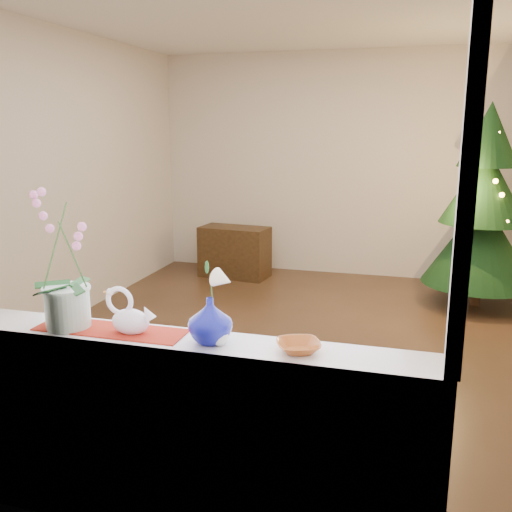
{
  "coord_description": "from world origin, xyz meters",
  "views": [
    {
      "loc": [
        0.92,
        -4.53,
        1.82
      ],
      "look_at": [
        0.03,
        -1.4,
        1.08
      ],
      "focal_mm": 40.0,
      "sensor_mm": 36.0,
      "label": 1
    }
  ],
  "objects_px": {
    "orchid_pot": "(64,260)",
    "side_table": "(235,252)",
    "xmas_tree": "(483,207)",
    "swan": "(130,312)",
    "paperweight": "(220,337)",
    "blue_vase": "(210,317)",
    "amber_dish": "(298,347)"
  },
  "relations": [
    {
      "from": "paperweight",
      "to": "side_table",
      "type": "height_order",
      "value": "paperweight"
    },
    {
      "from": "blue_vase",
      "to": "amber_dish",
      "type": "distance_m",
      "value": 0.39
    },
    {
      "from": "amber_dish",
      "to": "swan",
      "type": "bearing_deg",
      "value": 179.77
    },
    {
      "from": "xmas_tree",
      "to": "orchid_pot",
      "type": "bearing_deg",
      "value": -118.57
    },
    {
      "from": "amber_dish",
      "to": "side_table",
      "type": "bearing_deg",
      "value": 111.22
    },
    {
      "from": "paperweight",
      "to": "blue_vase",
      "type": "bearing_deg",
      "value": 154.69
    },
    {
      "from": "amber_dish",
      "to": "xmas_tree",
      "type": "relative_size",
      "value": 0.07
    },
    {
      "from": "orchid_pot",
      "to": "blue_vase",
      "type": "distance_m",
      "value": 0.72
    },
    {
      "from": "orchid_pot",
      "to": "side_table",
      "type": "relative_size",
      "value": 0.77
    },
    {
      "from": "blue_vase",
      "to": "side_table",
      "type": "xyz_separation_m",
      "value": [
        -1.31,
        4.36,
        -0.72
      ]
    },
    {
      "from": "swan",
      "to": "xmas_tree",
      "type": "relative_size",
      "value": 0.12
    },
    {
      "from": "xmas_tree",
      "to": "swan",
      "type": "bearing_deg",
      "value": -115.0
    },
    {
      "from": "side_table",
      "to": "blue_vase",
      "type": "bearing_deg",
      "value": -66.82
    },
    {
      "from": "blue_vase",
      "to": "amber_dish",
      "type": "xyz_separation_m",
      "value": [
        0.38,
        -0.0,
        -0.09
      ]
    },
    {
      "from": "orchid_pot",
      "to": "side_table",
      "type": "distance_m",
      "value": 4.5
    },
    {
      "from": "swan",
      "to": "blue_vase",
      "type": "distance_m",
      "value": 0.38
    },
    {
      "from": "orchid_pot",
      "to": "blue_vase",
      "type": "relative_size",
      "value": 2.8
    },
    {
      "from": "paperweight",
      "to": "xmas_tree",
      "type": "xyz_separation_m",
      "value": [
        1.41,
        3.96,
        0.07
      ]
    },
    {
      "from": "swan",
      "to": "amber_dish",
      "type": "height_order",
      "value": "swan"
    },
    {
      "from": "orchid_pot",
      "to": "swan",
      "type": "height_order",
      "value": "orchid_pot"
    },
    {
      "from": "swan",
      "to": "amber_dish",
      "type": "relative_size",
      "value": 1.55
    },
    {
      "from": "blue_vase",
      "to": "xmas_tree",
      "type": "bearing_deg",
      "value": 69.68
    },
    {
      "from": "blue_vase",
      "to": "side_table",
      "type": "distance_m",
      "value": 4.61
    },
    {
      "from": "xmas_tree",
      "to": "side_table",
      "type": "distance_m",
      "value": 2.89
    },
    {
      "from": "swan",
      "to": "xmas_tree",
      "type": "height_order",
      "value": "xmas_tree"
    },
    {
      "from": "orchid_pot",
      "to": "side_table",
      "type": "bearing_deg",
      "value": 98.09
    },
    {
      "from": "swan",
      "to": "blue_vase",
      "type": "xyz_separation_m",
      "value": [
        0.38,
        -0.0,
        0.01
      ]
    },
    {
      "from": "orchid_pot",
      "to": "swan",
      "type": "xyz_separation_m",
      "value": [
        0.31,
        0.01,
        -0.22
      ]
    },
    {
      "from": "blue_vase",
      "to": "paperweight",
      "type": "relative_size",
      "value": 2.94
    },
    {
      "from": "side_table",
      "to": "paperweight",
      "type": "bearing_deg",
      "value": -66.31
    },
    {
      "from": "paperweight",
      "to": "xmas_tree",
      "type": "relative_size",
      "value": 0.04
    },
    {
      "from": "amber_dish",
      "to": "xmas_tree",
      "type": "height_order",
      "value": "xmas_tree"
    }
  ]
}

